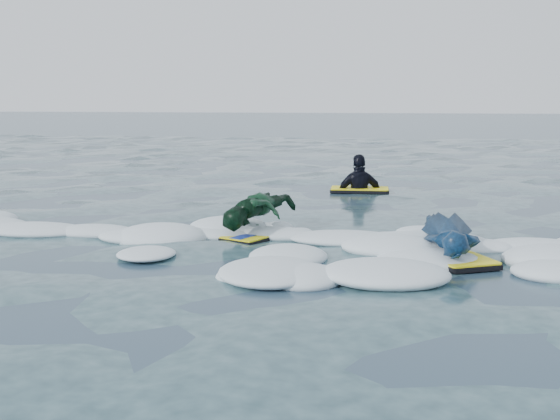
{
  "coord_description": "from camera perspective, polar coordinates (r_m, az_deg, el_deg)",
  "views": [
    {
      "loc": [
        1.99,
        -6.35,
        1.67
      ],
      "look_at": [
        0.78,
        1.6,
        0.35
      ],
      "focal_mm": 45.0,
      "sensor_mm": 36.0,
      "label": 1
    }
  ],
  "objects": [
    {
      "name": "ground",
      "position": [
        6.86,
        -8.52,
        -4.89
      ],
      "size": [
        120.0,
        120.0,
        0.0
      ],
      "primitive_type": "plane",
      "color": "#1C3A45",
      "rests_on": "ground"
    },
    {
      "name": "foam_band",
      "position": [
        7.83,
        -6.3,
        -3.07
      ],
      "size": [
        12.0,
        3.1,
        0.3
      ],
      "primitive_type": null,
      "color": "white",
      "rests_on": "ground"
    },
    {
      "name": "prone_woman_unit",
      "position": [
        7.54,
        13.65,
        -2.19
      ],
      "size": [
        0.95,
        1.6,
        0.4
      ],
      "rotation": [
        0.0,
        0.0,
        2.02
      ],
      "color": "black",
      "rests_on": "ground"
    },
    {
      "name": "prone_child_unit",
      "position": [
        8.39,
        -1.72,
        -0.37
      ],
      "size": [
        1.01,
        1.43,
        0.51
      ],
      "rotation": [
        0.0,
        0.0,
        1.12
      ],
      "color": "black",
      "rests_on": "ground"
    },
    {
      "name": "waiting_rider_unit",
      "position": [
        12.3,
        6.48,
        1.06
      ],
      "size": [
        1.02,
        0.59,
        1.51
      ],
      "rotation": [
        0.0,
        0.0,
        0.03
      ],
      "color": "black",
      "rests_on": "ground"
    }
  ]
}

